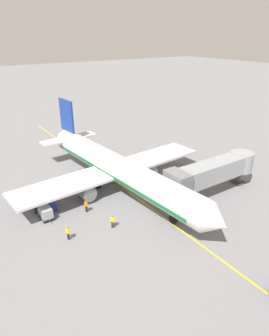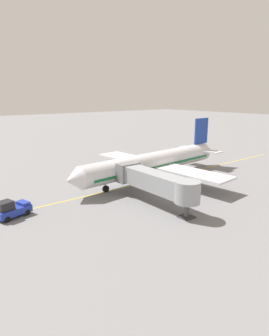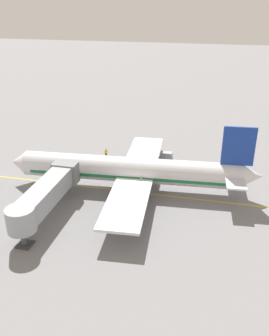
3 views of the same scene
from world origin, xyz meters
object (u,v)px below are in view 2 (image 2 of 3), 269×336
(parked_airliner, at_px, (154,162))
(baggage_tug_lead, at_px, (123,165))
(baggage_cart_third_in_train, at_px, (130,161))
(pushback_tractor, at_px, (12,209))
(baggage_cart_second_in_train, at_px, (121,163))
(baggage_cart_front, at_px, (111,165))
(ground_crew_marshaller, at_px, (101,175))
(ground_crew_loader, at_px, (119,170))
(jet_bridge, at_px, (156,182))
(ground_crew_wing_walker, at_px, (91,169))

(parked_airliner, relative_size, baggage_tug_lead, 14.07)
(baggage_tug_lead, bearing_deg, parked_airliner, 179.80)
(baggage_cart_third_in_train, bearing_deg, baggage_tug_lead, 118.15)
(pushback_tractor, bearing_deg, baggage_cart_second_in_train, -63.40)
(baggage_cart_front, height_order, ground_crew_marshaller, ground_crew_marshaller)
(baggage_cart_third_in_train, relative_size, ground_crew_marshaller, 1.72)
(ground_crew_loader, bearing_deg, baggage_cart_front, -16.48)
(parked_airliner, xyz_separation_m, baggage_tug_lead, (10.14, -0.04, -2.47))
(jet_bridge, distance_m, baggage_tug_lead, 22.30)
(baggage_cart_second_in_train, xyz_separation_m, ground_crew_wing_walker, (-0.90, 8.10, 0.00))
(pushback_tractor, relative_size, baggage_tug_lead, 1.81)
(baggage_tug_lead, xyz_separation_m, baggage_cart_second_in_train, (1.52, -0.62, 0.24))
(parked_airliner, distance_m, baggage_cart_third_in_train, 12.56)
(baggage_tug_lead, relative_size, ground_crew_marshaller, 1.57)
(pushback_tractor, relative_size, baggage_cart_third_in_train, 1.66)
(baggage_tug_lead, distance_m, baggage_cart_third_in_train, 3.75)
(baggage_cart_front, distance_m, ground_crew_loader, 4.99)
(jet_bridge, distance_m, ground_crew_wing_walker, 21.08)
(jet_bridge, height_order, ground_crew_loader, jet_bridge)
(baggage_cart_second_in_train, bearing_deg, baggage_cart_front, 94.71)
(pushback_tractor, bearing_deg, ground_crew_wing_walker, -56.37)
(baggage_cart_front, relative_size, baggage_cart_third_in_train, 1.00)
(jet_bridge, xyz_separation_m, baggage_cart_third_in_train, (22.02, -12.21, -2.51))
(baggage_cart_third_in_train, relative_size, ground_crew_loader, 1.72)
(parked_airliner, bearing_deg, baggage_cart_front, 10.06)
(ground_crew_loader, bearing_deg, baggage_cart_second_in_train, -39.32)
(baggage_cart_second_in_train, relative_size, ground_crew_wing_walker, 1.72)
(pushback_tractor, distance_m, baggage_tug_lead, 29.28)
(jet_bridge, bearing_deg, pushback_tractor, 65.38)
(jet_bridge, xyz_separation_m, baggage_cart_front, (21.56, -6.85, -2.51))
(jet_bridge, bearing_deg, baggage_cart_third_in_train, -29.01)
(baggage_tug_lead, relative_size, ground_crew_wing_walker, 1.57)
(baggage_tug_lead, relative_size, baggage_cart_front, 0.91)
(ground_crew_wing_walker, bearing_deg, pushback_tractor, 123.63)
(jet_bridge, relative_size, ground_crew_wing_walker, 9.01)
(parked_airliner, bearing_deg, baggage_cart_third_in_train, -15.64)
(parked_airliner, relative_size, ground_crew_wing_walker, 22.10)
(baggage_cart_front, distance_m, baggage_cart_third_in_train, 5.38)
(pushback_tractor, distance_m, ground_crew_marshaller, 19.88)
(baggage_cart_front, relative_size, ground_crew_loader, 1.72)
(baggage_cart_front, bearing_deg, pushback_tractor, 118.65)
(baggage_cart_front, distance_m, ground_crew_wing_walker, 5.46)
(baggage_cart_third_in_train, distance_m, ground_crew_wing_walker, 10.84)
(baggage_tug_lead, bearing_deg, baggage_cart_front, 57.76)
(jet_bridge, xyz_separation_m, pushback_tractor, (8.13, 17.73, -2.36))
(baggage_cart_front, xyz_separation_m, ground_crew_marshaller, (-5.85, 6.21, 0.00))
(parked_airliner, relative_size, jet_bridge, 2.45)
(pushback_tractor, xyz_separation_m, ground_crew_marshaller, (7.59, -18.38, -0.15))
(ground_crew_marshaller, bearing_deg, baggage_cart_front, -46.70)
(pushback_tractor, distance_m, baggage_cart_third_in_train, 33.01)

